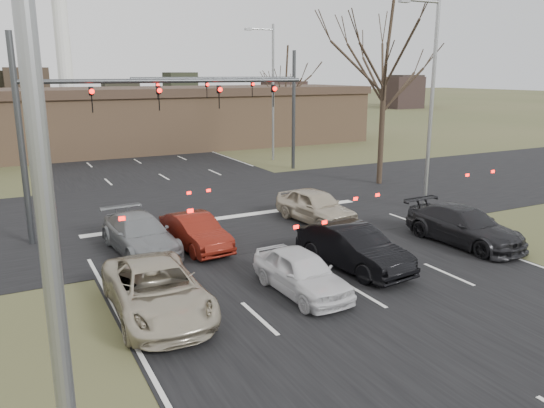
{
  "coord_description": "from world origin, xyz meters",
  "views": [
    {
      "loc": [
        -9.31,
        -8.92,
        6.5
      ],
      "look_at": [
        -0.89,
        7.24,
        2.0
      ],
      "focal_mm": 35.0,
      "sensor_mm": 36.0,
      "label": 1
    }
  ],
  "objects_px": {
    "car_silver_ahead": "(316,206)",
    "mast_arm_far": "(257,97)",
    "streetlight_right_far": "(271,86)",
    "car_silver_suv": "(157,290)",
    "streetlight_left": "(64,180)",
    "mast_arm_near": "(108,110)",
    "car_white_sedan": "(301,272)",
    "car_grey_ahead": "(140,234)",
    "streetlight_right_near": "(429,94)",
    "car_black_hatch": "(354,248)",
    "car_red_ahead": "(195,232)",
    "building": "(139,118)",
    "car_charcoal_sedan": "(464,226)"
  },
  "relations": [
    {
      "from": "streetlight_left",
      "to": "car_white_sedan",
      "type": "distance_m",
      "value": 11.85
    },
    {
      "from": "streetlight_right_far",
      "to": "car_charcoal_sedan",
      "type": "relative_size",
      "value": 2.01
    },
    {
      "from": "streetlight_right_near",
      "to": "car_white_sedan",
      "type": "relative_size",
      "value": 2.55
    },
    {
      "from": "car_grey_ahead",
      "to": "car_silver_ahead",
      "type": "height_order",
      "value": "car_silver_ahead"
    },
    {
      "from": "car_black_hatch",
      "to": "car_red_ahead",
      "type": "bearing_deg",
      "value": 125.45
    },
    {
      "from": "car_white_sedan",
      "to": "car_red_ahead",
      "type": "bearing_deg",
      "value": 102.48
    },
    {
      "from": "mast_arm_far",
      "to": "car_grey_ahead",
      "type": "xyz_separation_m",
      "value": [
        -11.15,
        -12.92,
        -4.33
      ]
    },
    {
      "from": "streetlight_left",
      "to": "car_silver_suv",
      "type": "height_order",
      "value": "streetlight_left"
    },
    {
      "from": "streetlight_right_near",
      "to": "car_white_sedan",
      "type": "distance_m",
      "value": 12.98
    },
    {
      "from": "car_silver_suv",
      "to": "car_red_ahead",
      "type": "relative_size",
      "value": 1.29
    },
    {
      "from": "car_silver_suv",
      "to": "car_silver_ahead",
      "type": "height_order",
      "value": "car_silver_ahead"
    },
    {
      "from": "car_grey_ahead",
      "to": "car_silver_ahead",
      "type": "distance_m",
      "value": 7.97
    },
    {
      "from": "car_grey_ahead",
      "to": "car_red_ahead",
      "type": "bearing_deg",
      "value": -21.74
    },
    {
      "from": "car_white_sedan",
      "to": "car_silver_ahead",
      "type": "distance_m",
      "value": 7.94
    },
    {
      "from": "building",
      "to": "car_silver_suv",
      "type": "distance_m",
      "value": 34.38
    },
    {
      "from": "streetlight_right_far",
      "to": "car_grey_ahead",
      "type": "distance_m",
      "value": 22.68
    },
    {
      "from": "streetlight_left",
      "to": "car_silver_ahead",
      "type": "bearing_deg",
      "value": 50.78
    },
    {
      "from": "streetlight_right_far",
      "to": "car_black_hatch",
      "type": "bearing_deg",
      "value": -110.56
    },
    {
      "from": "streetlight_right_far",
      "to": "car_red_ahead",
      "type": "bearing_deg",
      "value": -125.14
    },
    {
      "from": "mast_arm_far",
      "to": "streetlight_left",
      "type": "xyz_separation_m",
      "value": [
        -15.01,
        -27.0,
        0.57
      ]
    },
    {
      "from": "car_silver_ahead",
      "to": "mast_arm_far",
      "type": "bearing_deg",
      "value": 70.13
    },
    {
      "from": "streetlight_right_far",
      "to": "car_charcoal_sedan",
      "type": "bearing_deg",
      "value": -97.37
    },
    {
      "from": "car_charcoal_sedan",
      "to": "car_red_ahead",
      "type": "height_order",
      "value": "car_charcoal_sedan"
    },
    {
      "from": "mast_arm_far",
      "to": "streetlight_left",
      "type": "bearing_deg",
      "value": -119.06
    },
    {
      "from": "car_grey_ahead",
      "to": "streetlight_left",
      "type": "bearing_deg",
      "value": -110.4
    },
    {
      "from": "mast_arm_near",
      "to": "streetlight_right_far",
      "type": "height_order",
      "value": "streetlight_right_far"
    },
    {
      "from": "mast_arm_far",
      "to": "car_white_sedan",
      "type": "xyz_separation_m",
      "value": [
        -7.76,
        -19.01,
        -4.35
      ]
    },
    {
      "from": "mast_arm_near",
      "to": "car_silver_suv",
      "type": "bearing_deg",
      "value": -94.19
    },
    {
      "from": "mast_arm_near",
      "to": "car_red_ahead",
      "type": "distance_m",
      "value": 6.07
    },
    {
      "from": "streetlight_right_far",
      "to": "car_silver_suv",
      "type": "xyz_separation_m",
      "value": [
        -15.17,
        -22.42,
        -4.87
      ]
    },
    {
      "from": "car_black_hatch",
      "to": "car_charcoal_sedan",
      "type": "height_order",
      "value": "car_black_hatch"
    },
    {
      "from": "car_silver_ahead",
      "to": "building",
      "type": "bearing_deg",
      "value": 86.48
    },
    {
      "from": "mast_arm_near",
      "to": "streetlight_right_far",
      "type": "distance_m",
      "value": 20.2
    },
    {
      "from": "car_charcoal_sedan",
      "to": "mast_arm_far",
      "type": "bearing_deg",
      "value": 87.88
    },
    {
      "from": "mast_arm_near",
      "to": "car_silver_ahead",
      "type": "relative_size",
      "value": 2.75
    },
    {
      "from": "streetlight_left",
      "to": "car_silver_suv",
      "type": "relative_size",
      "value": 1.95
    },
    {
      "from": "car_silver_suv",
      "to": "mast_arm_far",
      "type": "bearing_deg",
      "value": 58.95
    },
    {
      "from": "streetlight_left",
      "to": "car_silver_suv",
      "type": "xyz_separation_m",
      "value": [
        2.97,
        8.58,
        -4.87
      ]
    },
    {
      "from": "car_charcoal_sedan",
      "to": "car_red_ahead",
      "type": "distance_m",
      "value": 10.43
    },
    {
      "from": "building",
      "to": "streetlight_right_far",
      "type": "relative_size",
      "value": 4.24
    },
    {
      "from": "car_red_ahead",
      "to": "car_silver_suv",
      "type": "bearing_deg",
      "value": -125.9
    },
    {
      "from": "car_silver_suv",
      "to": "car_grey_ahead",
      "type": "height_order",
      "value": "car_silver_suv"
    },
    {
      "from": "car_white_sedan",
      "to": "car_charcoal_sedan",
      "type": "bearing_deg",
      "value": 6.44
    },
    {
      "from": "mast_arm_far",
      "to": "streetlight_right_far",
      "type": "relative_size",
      "value": 1.11
    },
    {
      "from": "building",
      "to": "streetlight_right_near",
      "type": "distance_m",
      "value": 28.97
    },
    {
      "from": "streetlight_left",
      "to": "streetlight_right_near",
      "type": "height_order",
      "value": "same"
    },
    {
      "from": "building",
      "to": "car_charcoal_sedan",
      "type": "relative_size",
      "value": 8.51
    },
    {
      "from": "mast_arm_near",
      "to": "car_silver_ahead",
      "type": "distance_m",
      "value": 9.63
    },
    {
      "from": "mast_arm_near",
      "to": "mast_arm_far",
      "type": "bearing_deg",
      "value": 41.22
    },
    {
      "from": "car_white_sedan",
      "to": "car_grey_ahead",
      "type": "distance_m",
      "value": 6.96
    }
  ]
}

